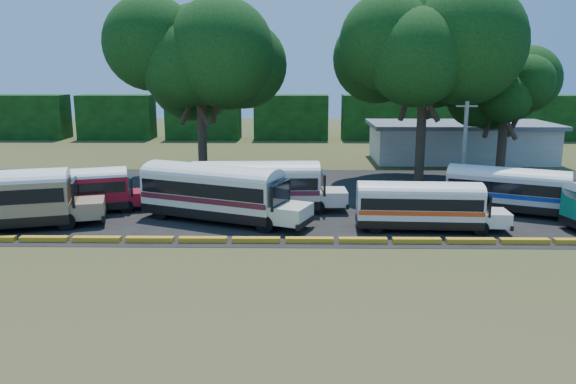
{
  "coord_description": "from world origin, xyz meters",
  "views": [
    {
      "loc": [
        0.75,
        -29.15,
        9.61
      ],
      "look_at": [
        0.22,
        6.0,
        1.81
      ],
      "focal_mm": 35.0,
      "sensor_mm": 36.0,
      "label": 1
    }
  ],
  "objects_px": {
    "bus_cream_west": "(215,190)",
    "tree_west": "(199,55)",
    "bus_red": "(72,188)",
    "bus_white_red": "(422,203)"
  },
  "relations": [
    {
      "from": "bus_red",
      "to": "tree_west",
      "type": "distance_m",
      "value": 17.0
    },
    {
      "from": "bus_cream_west",
      "to": "tree_west",
      "type": "distance_m",
      "value": 17.17
    },
    {
      "from": "bus_cream_west",
      "to": "tree_west",
      "type": "relative_size",
      "value": 0.75
    },
    {
      "from": "bus_cream_west",
      "to": "bus_white_red",
      "type": "distance_m",
      "value": 12.84
    },
    {
      "from": "tree_west",
      "to": "bus_red",
      "type": "bearing_deg",
      "value": -117.36
    },
    {
      "from": "bus_cream_west",
      "to": "bus_white_red",
      "type": "height_order",
      "value": "bus_cream_west"
    },
    {
      "from": "bus_red",
      "to": "tree_west",
      "type": "xyz_separation_m",
      "value": [
        6.65,
        12.86,
        8.91
      ]
    },
    {
      "from": "bus_cream_west",
      "to": "bus_white_red",
      "type": "bearing_deg",
      "value": 14.19
    },
    {
      "from": "bus_red",
      "to": "bus_white_red",
      "type": "xyz_separation_m",
      "value": [
        22.51,
        -3.58,
        -0.06
      ]
    },
    {
      "from": "bus_cream_west",
      "to": "tree_west",
      "type": "bearing_deg",
      "value": 125.01
    }
  ]
}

